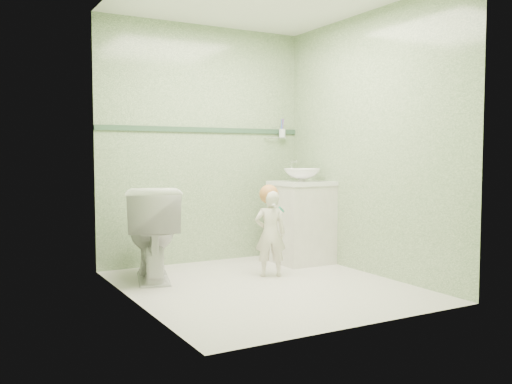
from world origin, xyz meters
TOP-DOWN VIEW (x-y plane):
  - ground at (0.00, 0.00)m, footprint 2.50×2.50m
  - room_shell at (0.00, 0.00)m, footprint 2.50×2.54m
  - trim_stripe at (0.00, 1.24)m, footprint 2.20×0.02m
  - vanity at (0.84, 0.70)m, footprint 0.52×0.50m
  - counter at (0.84, 0.70)m, footprint 0.54×0.52m
  - basin at (0.84, 0.70)m, footprint 0.37×0.37m
  - faucet at (0.84, 0.89)m, footprint 0.03×0.13m
  - cup_holder at (0.89, 1.18)m, footprint 0.26×0.07m
  - toilet at (-0.74, 0.70)m, footprint 0.66×0.90m
  - toddler at (0.23, 0.30)m, footprint 0.33×0.28m
  - hair_cap at (0.23, 0.33)m, footprint 0.17×0.17m
  - teal_toothbrush at (0.25, 0.16)m, footprint 0.11×0.14m

SIDE VIEW (x-z plane):
  - ground at x=0.00m, z-range 0.00..0.00m
  - toddler at x=0.23m, z-range 0.00..0.78m
  - vanity at x=0.84m, z-range 0.00..0.80m
  - toilet at x=-0.74m, z-range 0.00..0.82m
  - teal_toothbrush at x=0.25m, z-range 0.58..0.66m
  - hair_cap at x=0.23m, z-range 0.66..0.83m
  - counter at x=0.84m, z-range 0.79..0.83m
  - basin at x=0.84m, z-range 0.83..0.96m
  - faucet at x=0.84m, z-range 0.88..1.06m
  - room_shell at x=0.00m, z-range 0.00..2.40m
  - cup_holder at x=0.89m, z-range 1.22..1.44m
  - trim_stripe at x=0.00m, z-range 1.33..1.38m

